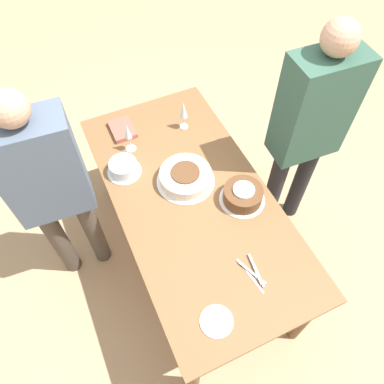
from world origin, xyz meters
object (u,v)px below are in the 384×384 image
cake_center_white (186,177)px  cake_front_chocolate (243,195)px  person_cutting (309,125)px  person_watching (50,185)px  cake_back_decorated (124,168)px  wine_glass_near (183,111)px  wine_glass_far (128,133)px

cake_center_white → cake_front_chocolate: bearing=-136.8°
person_cutting → person_watching: size_ratio=1.05×
cake_back_decorated → cake_center_white: bearing=-125.5°
cake_back_decorated → person_watching: (-0.07, 0.41, 0.15)m
cake_front_chocolate → cake_center_white: bearing=43.2°
person_cutting → cake_front_chocolate: bearing=21.2°
cake_center_white → cake_back_decorated: 0.38m
cake_back_decorated → wine_glass_near: bearing=-67.8°
cake_back_decorated → person_cutting: 1.11m
wine_glass_far → cake_back_decorated: bearing=148.5°
cake_front_chocolate → wine_glass_far: wine_glass_far is taller
person_watching → person_cutting: bearing=-5.6°
wine_glass_far → person_watching: bearing=113.9°
person_cutting → person_watching: (0.24, 1.46, -0.05)m
wine_glass_near → person_cutting: person_cutting is taller
wine_glass_far → cake_center_white: bearing=-151.0°
wine_glass_near → person_watching: 0.93m
wine_glass_far → person_watching: (-0.23, 0.51, 0.04)m
person_cutting → person_watching: bearing=-6.3°
wine_glass_far → person_cutting: size_ratio=0.13×
wine_glass_near → person_cutting: (-0.51, -0.57, 0.09)m
cake_front_chocolate → wine_glass_near: (0.67, 0.07, 0.09)m
wine_glass_near → cake_back_decorated: bearing=112.2°
cake_center_white → wine_glass_far: bearing=29.0°
cake_front_chocolate → cake_back_decorated: 0.72m
wine_glass_near → person_watching: (-0.26, 0.89, 0.04)m
wine_glass_near → person_watching: person_watching is taller
person_cutting → cake_center_white: bearing=-3.8°
cake_center_white → cake_front_chocolate: cake_front_chocolate is taller
wine_glass_near → person_cutting: bearing=-131.6°
person_watching → cake_back_decorated: bearing=13.0°
cake_center_white → wine_glass_far: size_ratio=1.61×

